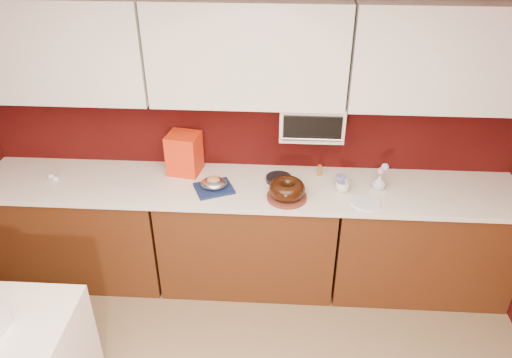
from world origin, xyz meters
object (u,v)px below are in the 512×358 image
object	(u,v)px
coffee_mug	(342,185)
flower_vase	(379,181)
toaster_oven	(312,119)
bundt_cake	(287,189)
pandoro_box	(184,153)
blue_jar	(341,181)
foil_ham_nest	(214,183)

from	to	relation	value
coffee_mug	flower_vase	size ratio (longest dim) A/B	0.81
toaster_oven	coffee_mug	distance (m)	0.53
bundt_cake	pandoro_box	world-z (taller)	pandoro_box
toaster_oven	blue_jar	size ratio (longest dim) A/B	4.90
bundt_cake	toaster_oven	bearing A→B (deg)	63.71
toaster_oven	coffee_mug	size ratio (longest dim) A/B	4.48
flower_vase	pandoro_box	bearing A→B (deg)	173.89
bundt_cake	coffee_mug	world-z (taller)	bundt_cake
bundt_cake	blue_jar	bearing A→B (deg)	25.37
toaster_oven	blue_jar	distance (m)	0.51
bundt_cake	flower_vase	world-z (taller)	bundt_cake
bundt_cake	flower_vase	bearing A→B (deg)	14.67
coffee_mug	pandoro_box	bearing A→B (deg)	169.94
pandoro_box	blue_jar	size ratio (longest dim) A/B	3.43
foil_ham_nest	flower_vase	distance (m)	1.20
flower_vase	toaster_oven	bearing A→B (deg)	163.93
coffee_mug	flower_vase	distance (m)	0.27
coffee_mug	blue_jar	xyz separation A→B (m)	(-0.01, 0.07, -0.00)
toaster_oven	blue_jar	world-z (taller)	toaster_oven
pandoro_box	coffee_mug	bearing A→B (deg)	0.22
blue_jar	flower_vase	xyz separation A→B (m)	(0.27, -0.01, 0.02)
flower_vase	blue_jar	bearing A→B (deg)	177.67
toaster_oven	bundt_cake	xyz separation A→B (m)	(-0.16, -0.32, -0.39)
bundt_cake	flower_vase	distance (m)	0.69
foil_ham_nest	flower_vase	size ratio (longest dim) A/B	1.51
coffee_mug	toaster_oven	bearing A→B (deg)	140.07
pandoro_box	flower_vase	world-z (taller)	pandoro_box
toaster_oven	foil_ham_nest	size ratio (longest dim) A/B	2.39
bundt_cake	blue_jar	size ratio (longest dim) A/B	2.78
foil_ham_nest	blue_jar	world-z (taller)	blue_jar
toaster_oven	pandoro_box	bearing A→B (deg)	179.47
toaster_oven	pandoro_box	distance (m)	0.99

